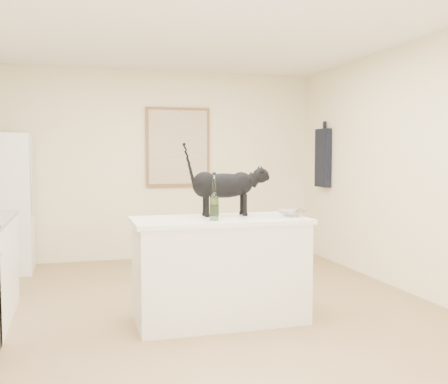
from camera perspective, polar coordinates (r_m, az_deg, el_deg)
The scene contains 15 objects.
floor at distance 4.87m, azimuth -2.24°, elevation -13.18°, with size 5.50×5.50×0.00m, color #9A7C52.
ceiling at distance 4.79m, azimuth -2.33°, elevation 18.04°, with size 5.50×5.50×0.00m, color white.
wall_back at distance 7.35m, azimuth -7.34°, elevation 2.92°, with size 4.50×4.50×0.00m, color #F3EABC.
wall_front at distance 2.08m, azimuth 15.81°, elevation -0.01°, with size 4.50×4.50×0.00m, color #F3EABC.
wall_right at distance 5.62m, azimuth 20.62°, elevation 2.35°, with size 5.50×5.50×0.00m, color #F3EABC.
island_base at distance 4.59m, azimuth -0.43°, elevation -8.67°, with size 1.44×0.67×0.86m, color white.
island_top at distance 4.52m, azimuth -0.44°, elevation -3.09°, with size 1.50×0.70×0.04m, color white.
fridge at distance 6.95m, azimuth -22.91°, elevation -1.15°, with size 0.68×0.68×1.70m, color white.
artwork_frame at distance 7.37m, azimuth -5.01°, elevation 4.88°, with size 0.90×0.03×1.10m, color brown.
artwork_canvas at distance 7.36m, azimuth -4.99°, elevation 4.88°, with size 0.82×0.00×1.02m, color beige.
hanging_garment at distance 7.34m, azimuth 10.69°, elevation 3.66°, with size 0.08×0.34×0.80m, color black.
black_cat at distance 4.65m, azimuth -0.04°, elevation 0.35°, with size 0.69×0.21×0.48m, color black, non-canonical shape.
wine_bottle at distance 4.34m, azimuth -1.07°, elevation -0.80°, with size 0.07×0.07×0.35m, color #235020.
glass_bowl at distance 4.66m, azimuth 7.27°, elevation -2.30°, with size 0.24×0.24×0.06m, color white.
fridge_paper at distance 6.94m, azimuth -20.15°, elevation 3.16°, with size 0.00×0.13×0.17m, color silver.
Camera 1 is at (-1.09, -4.52, 1.44)m, focal length 42.07 mm.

